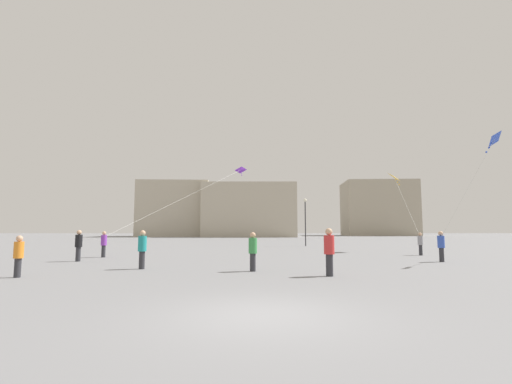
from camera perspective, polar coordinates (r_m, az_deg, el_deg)
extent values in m
plane|color=slate|center=(8.23, 1.16, -18.52)|extent=(300.00, 300.00, 0.00)
cylinder|color=#2D2D33|center=(16.18, -0.50, -10.85)|extent=(0.25, 0.25, 0.77)
cylinder|color=#388C47|center=(16.13, -0.50, -8.31)|extent=(0.37, 0.37, 0.67)
sphere|color=tan|center=(16.12, -0.50, -6.69)|extent=(0.25, 0.25, 0.25)
cylinder|color=#2D2D33|center=(16.78, -33.00, -9.83)|extent=(0.23, 0.23, 0.72)
cylinder|color=orange|center=(16.73, -32.87, -7.54)|extent=(0.34, 0.34, 0.62)
sphere|color=tan|center=(16.72, -32.79, -6.08)|extent=(0.23, 0.23, 0.23)
cylinder|color=#2D2D33|center=(25.96, -22.57, -8.49)|extent=(0.25, 0.25, 0.76)
cylinder|color=purple|center=(25.93, -22.50, -6.92)|extent=(0.36, 0.36, 0.66)
sphere|color=tan|center=(25.92, -22.47, -5.91)|extent=(0.25, 0.25, 0.25)
cylinder|color=#2D2D33|center=(23.33, -25.85, -8.67)|extent=(0.26, 0.26, 0.80)
cylinder|color=black|center=(23.29, -25.77, -6.83)|extent=(0.38, 0.38, 0.70)
sphere|color=tan|center=(23.29, -25.72, -5.66)|extent=(0.26, 0.26, 0.26)
cylinder|color=#2D2D33|center=(14.80, 11.32, -11.06)|extent=(0.27, 0.27, 0.84)
cylinder|color=red|center=(14.75, 11.26, -8.01)|extent=(0.40, 0.40, 0.73)
sphere|color=tan|center=(14.74, 11.22, -6.05)|extent=(0.27, 0.27, 0.27)
cylinder|color=#2D2D33|center=(28.20, 24.16, -8.22)|extent=(0.23, 0.23, 0.72)
cylinder|color=gray|center=(28.17, 24.10, -6.86)|extent=(0.34, 0.34, 0.62)
sphere|color=tan|center=(28.16, 24.07, -5.99)|extent=(0.23, 0.23, 0.23)
cylinder|color=#2D2D33|center=(17.87, -17.27, -10.05)|extent=(0.26, 0.26, 0.80)
cylinder|color=teal|center=(17.82, -17.20, -7.65)|extent=(0.38, 0.38, 0.70)
sphere|color=tan|center=(17.81, -17.15, -6.11)|extent=(0.26, 0.26, 0.26)
cylinder|color=#2D2D33|center=(23.15, 26.82, -8.69)|extent=(0.25, 0.25, 0.77)
cylinder|color=#3351B7|center=(23.11, 26.74, -6.90)|extent=(0.37, 0.37, 0.67)
sphere|color=tan|center=(23.10, 26.69, -5.75)|extent=(0.25, 0.25, 0.25)
pyramid|color=blue|center=(23.45, 32.95, 6.93)|extent=(1.15, 1.16, 0.61)
sphere|color=blue|center=(23.44, 32.71, 6.35)|extent=(0.10, 0.10, 0.10)
sphere|color=blue|center=(23.44, 32.41, 5.81)|extent=(0.10, 0.10, 0.10)
sphere|color=blue|center=(23.44, 32.11, 5.27)|extent=(0.10, 0.10, 0.10)
cylinder|color=silver|center=(23.08, 29.89, 0.28)|extent=(2.36, 1.57, 5.28)
pyramid|color=purple|center=(40.55, -2.40, 3.45)|extent=(1.11, 0.70, 0.62)
sphere|color=purple|center=(40.41, -2.33, 3.16)|extent=(0.10, 0.10, 0.10)
sphere|color=purple|center=(40.24, -2.27, 2.89)|extent=(0.10, 0.10, 0.10)
sphere|color=purple|center=(40.08, -2.21, 2.62)|extent=(0.10, 0.10, 0.10)
cylinder|color=silver|center=(32.65, -10.18, -0.44)|extent=(8.33, 15.98, 7.00)
pyramid|color=yellow|center=(32.52, 20.63, 2.23)|extent=(1.43, 1.71, 0.64)
sphere|color=yellow|center=(32.56, 20.83, 1.81)|extent=(0.10, 0.10, 0.10)
sphere|color=yellow|center=(32.60, 21.07, 1.44)|extent=(0.10, 0.10, 0.10)
sphere|color=yellow|center=(32.64, 21.30, 1.07)|extent=(0.10, 0.10, 0.10)
cylinder|color=silver|center=(30.25, 22.21, -1.76)|extent=(0.07, 4.41, 4.81)
cube|color=#B2A893|center=(92.98, -12.19, -2.72)|extent=(17.07, 16.30, 13.04)
cube|color=#B2A893|center=(85.10, -1.05, -2.86)|extent=(21.24, 9.93, 12.22)
cube|color=#A39984|center=(108.86, 18.37, -2.47)|extent=(19.59, 15.45, 14.98)
cylinder|color=#2D2D30|center=(39.96, 7.66, -4.89)|extent=(0.12, 0.12, 4.76)
sphere|color=#EAE5C6|center=(40.08, 7.61, -1.27)|extent=(0.36, 0.36, 0.36)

